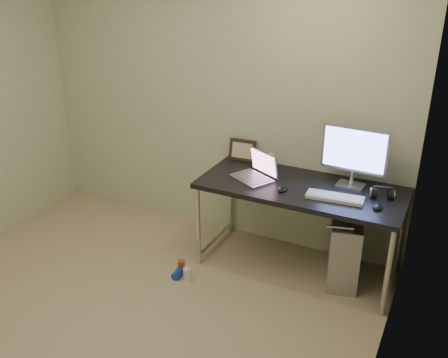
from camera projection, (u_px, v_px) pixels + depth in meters
floor at (99, 335)px, 3.43m from camera, size 3.50×3.50×0.00m
wall_back at (214, 99)px, 4.36m from camera, size 3.50×0.02×2.50m
wall_right at (382, 235)px, 2.22m from camera, size 0.02×3.50×2.50m
desk at (301, 195)px, 3.92m from camera, size 1.60×0.70×0.75m
tower_computer at (344, 248)px, 3.96m from camera, size 0.35×0.56×0.58m
cable_a at (347, 218)px, 4.15m from camera, size 0.01×0.16×0.69m
cable_b at (357, 223)px, 4.10m from camera, size 0.02×0.11×0.71m
can_red at (181, 266)px, 4.10m from camera, size 0.07×0.07×0.11m
can_white at (187, 275)px, 3.99m from camera, size 0.07×0.07×0.12m
can_blue at (178, 273)px, 4.05m from camera, size 0.08×0.12×0.07m
laptop at (256, 172)px, 4.01m from camera, size 0.40×0.38×0.22m
monitor at (354, 152)px, 3.78m from camera, size 0.51×0.16×0.48m
keyboard at (335, 197)px, 3.68m from camera, size 0.43×0.17×0.03m
mouse_right at (378, 206)px, 3.54m from camera, size 0.07×0.11×0.04m
mouse_left at (282, 188)px, 3.81m from camera, size 0.07×0.11×0.04m
headphones at (382, 194)px, 3.70m from camera, size 0.18×0.11×0.11m
picture_frame at (242, 150)px, 4.35m from camera, size 0.24×0.08×0.19m
webcam at (270, 157)px, 4.20m from camera, size 0.05×0.04×0.13m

